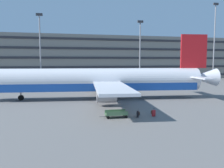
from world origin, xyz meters
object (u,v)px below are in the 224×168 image
Objects in this scene: backpack_upright at (138,114)px; backpack_red at (152,112)px; suitcase_large at (138,114)px; suitcase_teal at (154,113)px; baggage_cart at (116,114)px; airliner at (102,81)px.

backpack_red is at bearing 15.18° from backpack_upright.
suitcase_large is 1.77× the size of backpack_upright.
backpack_upright reaches higher than backpack_red.
suitcase_teal is 0.30× the size of baggage_cart.
backpack_upright is 2.82m from baggage_cart.
airliner is 14.71m from suitcase_teal.
baggage_cart is (-4.41, 0.55, 0.01)m from suitcase_teal.
backpack_red is at bearing 28.02° from suitcase_large.
suitcase_teal is at bearing -7.07° from baggage_cart.
backpack_red is (2.34, 1.25, -0.19)m from suitcase_large.
airliner is 14.29m from suitcase_large.
airliner is 13.84m from baggage_cart.
airliner is 41.41× the size of suitcase_teal.
suitcase_teal reaches higher than backpack_red.
suitcase_large reaches higher than suitcase_teal.
backpack_upright is (-1.60, 0.81, -0.17)m from suitcase_teal.
suitcase_large is 1.96m from suitcase_teal.
suitcase_teal is 1.95× the size of backpack_red.
backpack_upright is 0.17× the size of baggage_cart.
airliner reaches higher than baggage_cart.
airliner is 13.67m from backpack_upright.
baggage_cart is at bearing -170.48° from backpack_red.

